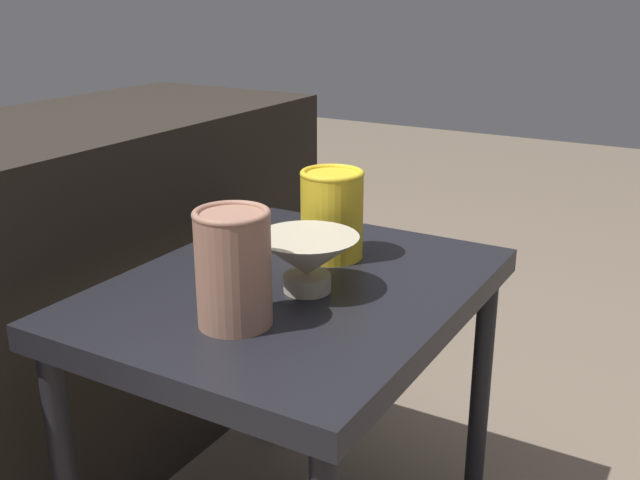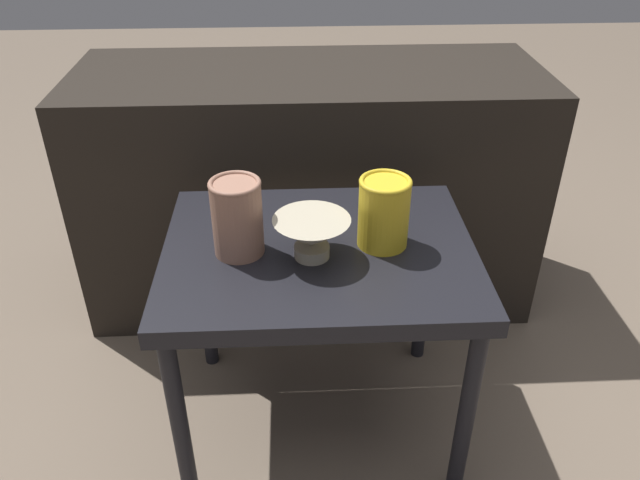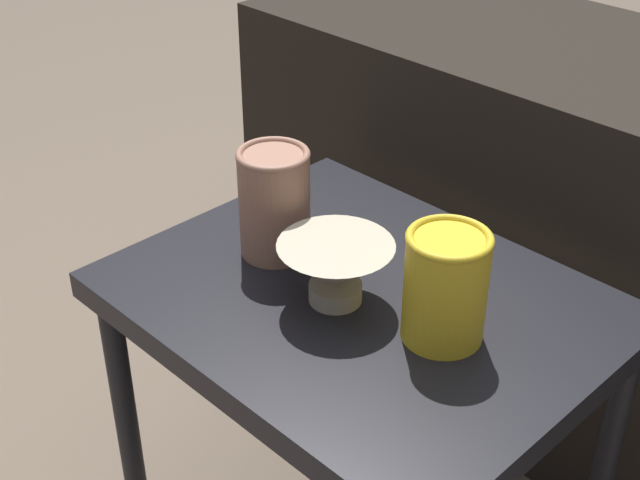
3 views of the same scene
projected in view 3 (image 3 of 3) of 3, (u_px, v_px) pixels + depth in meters
The scene contains 5 objects.
table at pixel (361, 329), 1.25m from camera, with size 0.66×0.52×0.53m.
couch_backdrop at pixel (576, 239), 1.66m from camera, with size 1.31×0.50×0.71m.
bowl at pixel (336, 267), 1.18m from camera, with size 0.16×0.16×0.09m.
vase_textured_left at pixel (274, 201), 1.27m from camera, with size 0.10×0.10×0.16m.
vase_colorful_right at pixel (446, 285), 1.10m from camera, with size 0.11×0.11×0.15m.
Camera 3 is at (0.67, -0.74, 1.23)m, focal length 50.00 mm.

